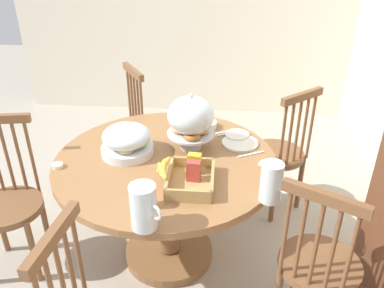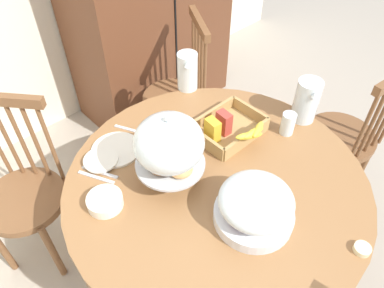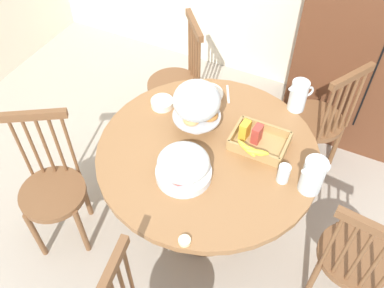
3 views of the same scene
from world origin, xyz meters
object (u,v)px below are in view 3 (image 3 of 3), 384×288
(windsor_chair_far_side, at_px, (177,85))
(windsor_chair_facing_door, at_px, (317,122))
(milk_pitcher, at_px, (298,97))
(drinking_glass, at_px, (284,174))
(windsor_chair_host_seat, at_px, (53,190))
(pastry_stand_with_dome, at_px, (197,103))
(cereal_basket, at_px, (257,141))
(china_plate_small, at_px, (193,90))
(cereal_bowl, at_px, (162,103))
(china_plate_large, at_px, (206,94))
(windsor_chair_by_cabinet, at_px, (354,259))
(dining_table, at_px, (207,172))
(fruit_platter_covered, at_px, (184,166))
(butter_dish, at_px, (185,241))
(orange_juice_pitcher, at_px, (312,177))

(windsor_chair_far_side, bearing_deg, windsor_chair_facing_door, 3.84)
(windsor_chair_facing_door, bearing_deg, milk_pitcher, -119.31)
(windsor_chair_far_side, bearing_deg, drinking_glass, -36.09)
(windsor_chair_host_seat, bearing_deg, pastry_stand_with_dome, 42.20)
(cereal_basket, bearing_deg, windsor_chair_facing_door, 69.02)
(windsor_chair_facing_door, xyz_separation_m, china_plate_small, (-0.78, -0.39, 0.30))
(windsor_chair_facing_door, height_order, cereal_bowl, windsor_chair_facing_door)
(china_plate_large, bearing_deg, windsor_chair_by_cabinet, -26.18)
(china_plate_large, bearing_deg, dining_table, -64.01)
(fruit_platter_covered, relative_size, china_plate_large, 1.36)
(china_plate_small, bearing_deg, fruit_platter_covered, -67.93)
(drinking_glass, relative_size, butter_dish, 1.83)
(drinking_glass, bearing_deg, dining_table, 177.21)
(china_plate_large, xyz_separation_m, china_plate_small, (-0.09, -0.02, 0.01))
(windsor_chair_by_cabinet, height_order, cereal_basket, windsor_chair_by_cabinet)
(butter_dish, bearing_deg, china_plate_small, 114.00)
(windsor_chair_by_cabinet, xyz_separation_m, butter_dish, (-0.78, -0.44, 0.30))
(windsor_chair_host_seat, bearing_deg, fruit_platter_covered, 17.90)
(fruit_platter_covered, xyz_separation_m, china_plate_large, (-0.17, 0.65, -0.08))
(windsor_chair_by_cabinet, bearing_deg, butter_dish, -150.35)
(dining_table, distance_m, windsor_chair_host_seat, 0.94)
(windsor_chair_facing_door, bearing_deg, fruit_platter_covered, -116.90)
(windsor_chair_far_side, height_order, windsor_chair_host_seat, same)
(pastry_stand_with_dome, height_order, fruit_platter_covered, pastry_stand_with_dome)
(milk_pitcher, bearing_deg, pastry_stand_with_dome, -138.72)
(windsor_chair_host_seat, height_order, china_plate_small, windsor_chair_host_seat)
(windsor_chair_facing_door, bearing_deg, orange_juice_pitcher, -82.81)
(milk_pitcher, relative_size, cereal_basket, 0.64)
(milk_pitcher, xyz_separation_m, drinking_glass, (0.10, -0.57, -0.04))
(windsor_chair_host_seat, relative_size, butter_dish, 16.25)
(windsor_chair_facing_door, distance_m, milk_pitcher, 0.47)
(dining_table, height_order, orange_juice_pitcher, orange_juice_pitcher)
(windsor_chair_far_side, bearing_deg, fruit_platter_covered, -60.19)
(pastry_stand_with_dome, xyz_separation_m, china_plate_small, (-0.16, 0.28, -0.18))
(cereal_basket, distance_m, china_plate_large, 0.52)
(windsor_chair_far_side, distance_m, china_plate_small, 0.53)
(orange_juice_pitcher, bearing_deg, windsor_chair_by_cabinet, -19.50)
(china_plate_large, bearing_deg, cereal_bowl, -132.70)
(fruit_platter_covered, distance_m, butter_dish, 0.40)
(fruit_platter_covered, height_order, china_plate_large, fruit_platter_covered)
(orange_juice_pitcher, bearing_deg, fruit_platter_covered, -160.89)
(dining_table, bearing_deg, cereal_basket, 32.40)
(pastry_stand_with_dome, xyz_separation_m, butter_dish, (0.28, -0.71, -0.19))
(dining_table, relative_size, orange_juice_pitcher, 5.94)
(pastry_stand_with_dome, relative_size, cereal_bowl, 2.46)
(cereal_basket, xyz_separation_m, china_plate_small, (-0.53, 0.26, -0.03))
(orange_juice_pitcher, bearing_deg, windsor_chair_host_seat, -161.55)
(pastry_stand_with_dome, bearing_deg, cereal_basket, 2.31)
(windsor_chair_far_side, relative_size, windsor_chair_host_seat, 1.00)
(windsor_chair_host_seat, bearing_deg, windsor_chair_facing_door, 44.71)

